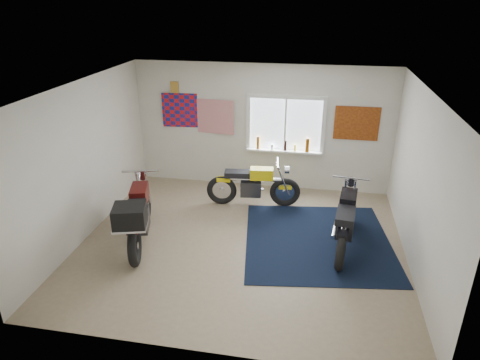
% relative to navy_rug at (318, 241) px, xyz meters
% --- Properties ---
extents(ground, '(5.50, 5.50, 0.00)m').
position_rel_navy_rug_xyz_m(ground, '(-1.31, -0.31, -0.01)').
color(ground, '#9E896B').
rests_on(ground, ground).
extents(room_shell, '(5.50, 5.50, 5.50)m').
position_rel_navy_rug_xyz_m(room_shell, '(-1.31, -0.31, 1.63)').
color(room_shell, white).
rests_on(room_shell, ground).
extents(navy_rug, '(2.83, 2.91, 0.01)m').
position_rel_navy_rug_xyz_m(navy_rug, '(0.00, 0.00, 0.00)').
color(navy_rug, black).
rests_on(navy_rug, ground).
extents(window_assembly, '(1.66, 0.17, 1.26)m').
position_rel_navy_rug_xyz_m(window_assembly, '(-0.81, 2.16, 1.36)').
color(window_assembly, white).
rests_on(window_assembly, room_shell).
extents(oil_bottles, '(1.13, 0.09, 0.30)m').
position_rel_navy_rug_xyz_m(oil_bottles, '(-0.74, 2.09, 1.02)').
color(oil_bottles, brown).
rests_on(oil_bottles, window_assembly).
extents(flag_display, '(1.60, 0.10, 1.17)m').
position_rel_navy_rug_xyz_m(flag_display, '(-3.21, 2.17, 2.14)').
color(flag_display, red).
rests_on(flag_display, room_shell).
extents(triumph_poster, '(0.90, 0.03, 0.70)m').
position_rel_navy_rug_xyz_m(triumph_poster, '(0.64, 2.17, 1.54)').
color(triumph_poster, '#A54C14').
rests_on(triumph_poster, room_shell).
extents(yellow_triumph, '(1.91, 0.57, 0.96)m').
position_rel_navy_rug_xyz_m(yellow_triumph, '(-1.34, 1.19, 0.42)').
color(yellow_triumph, black).
rests_on(yellow_triumph, ground).
extents(black_chrome_bike, '(0.63, 2.08, 1.07)m').
position_rel_navy_rug_xyz_m(black_chrome_bike, '(0.43, -0.05, 0.46)').
color(black_chrome_bike, black).
rests_on(black_chrome_bike, navy_rug).
extents(maroon_tourer, '(0.98, 2.16, 1.11)m').
position_rel_navy_rug_xyz_m(maroon_tourer, '(-3.01, -0.67, 0.57)').
color(maroon_tourer, black).
rests_on(maroon_tourer, ground).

